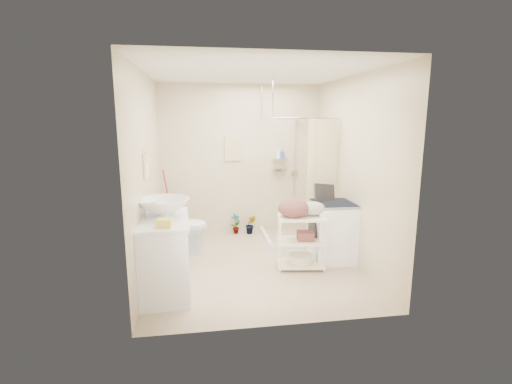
# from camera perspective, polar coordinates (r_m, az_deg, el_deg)

# --- Properties ---
(floor) EXTENTS (3.20, 3.20, 0.00)m
(floor) POSITION_cam_1_polar(r_m,az_deg,el_deg) (5.33, -0.22, -11.02)
(floor) COLOR #C0AD90
(floor) RESTS_ON ground
(ceiling) EXTENTS (2.80, 3.20, 0.04)m
(ceiling) POSITION_cam_1_polar(r_m,az_deg,el_deg) (4.96, -0.24, 17.99)
(ceiling) COLOR silver
(ceiling) RESTS_ON ground
(wall_back) EXTENTS (2.80, 0.04, 2.60)m
(wall_back) POSITION_cam_1_polar(r_m,az_deg,el_deg) (6.55, -2.29, 4.96)
(wall_back) COLOR beige
(wall_back) RESTS_ON ground
(wall_front) EXTENTS (2.80, 0.04, 2.60)m
(wall_front) POSITION_cam_1_polar(r_m,az_deg,el_deg) (3.43, 3.69, -0.88)
(wall_front) COLOR beige
(wall_front) RESTS_ON ground
(wall_left) EXTENTS (0.04, 3.20, 2.60)m
(wall_left) POSITION_cam_1_polar(r_m,az_deg,el_deg) (4.97, -16.41, 2.49)
(wall_left) COLOR beige
(wall_left) RESTS_ON ground
(wall_right) EXTENTS (0.04, 3.20, 2.60)m
(wall_right) POSITION_cam_1_polar(r_m,az_deg,el_deg) (5.36, 14.75, 3.19)
(wall_right) COLOR beige
(wall_right) RESTS_ON ground
(vanity) EXTENTS (0.63, 1.06, 0.90)m
(vanity) POSITION_cam_1_polar(r_m,az_deg,el_deg) (4.50, -13.88, -9.49)
(vanity) COLOR silver
(vanity) RESTS_ON ground
(sink) EXTENTS (0.69, 0.69, 0.21)m
(sink) POSITION_cam_1_polar(r_m,az_deg,el_deg) (4.44, -14.02, -2.29)
(sink) COLOR silver
(sink) RESTS_ON vanity
(counter_basket) EXTENTS (0.18, 0.15, 0.09)m
(counter_basket) POSITION_cam_1_polar(r_m,az_deg,el_deg) (4.01, -13.85, -4.64)
(counter_basket) COLOR #E5C94B
(counter_basket) RESTS_ON vanity
(floor_basket) EXTENTS (0.28, 0.24, 0.13)m
(floor_basket) POSITION_cam_1_polar(r_m,az_deg,el_deg) (4.45, -11.31, -15.05)
(floor_basket) COLOR gold
(floor_basket) RESTS_ON ground
(toilet) EXTENTS (0.82, 0.50, 0.81)m
(toilet) POSITION_cam_1_polar(r_m,az_deg,el_deg) (5.74, -11.52, -5.27)
(toilet) COLOR white
(toilet) RESTS_ON ground
(mop) EXTENTS (0.13, 0.13, 1.19)m
(mop) POSITION_cam_1_polar(r_m,az_deg,el_deg) (6.52, -13.60, -1.69)
(mop) COLOR #A62120
(mop) RESTS_ON ground
(potted_plant_a) EXTENTS (0.23, 0.22, 0.36)m
(potted_plant_a) POSITION_cam_1_polar(r_m,az_deg,el_deg) (6.61, -3.15, -4.90)
(potted_plant_a) COLOR #994C22
(potted_plant_a) RESTS_ON ground
(potted_plant_b) EXTENTS (0.19, 0.16, 0.33)m
(potted_plant_b) POSITION_cam_1_polar(r_m,az_deg,el_deg) (6.60, -0.84, -5.04)
(potted_plant_b) COLOR brown
(potted_plant_b) RESTS_ON ground
(hanging_towel) EXTENTS (0.28, 0.03, 0.42)m
(hanging_towel) POSITION_cam_1_polar(r_m,az_deg,el_deg) (6.50, -3.60, 6.67)
(hanging_towel) COLOR beige
(hanging_towel) RESTS_ON wall_back
(towel_ring) EXTENTS (0.04, 0.22, 0.34)m
(towel_ring) POSITION_cam_1_polar(r_m,az_deg,el_deg) (4.75, -16.60, 4.16)
(towel_ring) COLOR #FEE69D
(towel_ring) RESTS_ON wall_left
(tp_holder) EXTENTS (0.08, 0.12, 0.14)m
(tp_holder) POSITION_cam_1_polar(r_m,az_deg,el_deg) (5.13, -15.54, -3.82)
(tp_holder) COLOR white
(tp_holder) RESTS_ON wall_left
(shower) EXTENTS (1.10, 1.10, 2.10)m
(shower) POSITION_cam_1_polar(r_m,az_deg,el_deg) (6.21, 6.13, 2.22)
(shower) COLOR silver
(shower) RESTS_ON ground
(shampoo_bottle_a) EXTENTS (0.11, 0.11, 0.22)m
(shampoo_bottle_a) POSITION_cam_1_polar(r_m,az_deg,el_deg) (6.56, 3.45, 6.08)
(shampoo_bottle_a) COLOR silver
(shampoo_bottle_a) RESTS_ON shower
(shampoo_bottle_b) EXTENTS (0.08, 0.08, 0.15)m
(shampoo_bottle_b) POSITION_cam_1_polar(r_m,az_deg,el_deg) (6.60, 4.11, 5.83)
(shampoo_bottle_b) COLOR #2F4193
(shampoo_bottle_b) RESTS_ON shower
(washing_machine) EXTENTS (0.60, 0.62, 0.85)m
(washing_machine) POSITION_cam_1_polar(r_m,az_deg,el_deg) (5.46, 11.76, -5.95)
(washing_machine) COLOR white
(washing_machine) RESTS_ON ground
(laundry_rack) EXTENTS (0.68, 0.46, 0.88)m
(laundry_rack) POSITION_cam_1_polar(r_m,az_deg,el_deg) (5.10, 6.98, -6.90)
(laundry_rack) COLOR white
(laundry_rack) RESTS_ON ground
(ironing_board) EXTENTS (0.34, 0.18, 1.15)m
(ironing_board) POSITION_cam_1_polar(r_m,az_deg,el_deg) (5.36, 10.66, -4.59)
(ironing_board) COLOR black
(ironing_board) RESTS_ON ground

